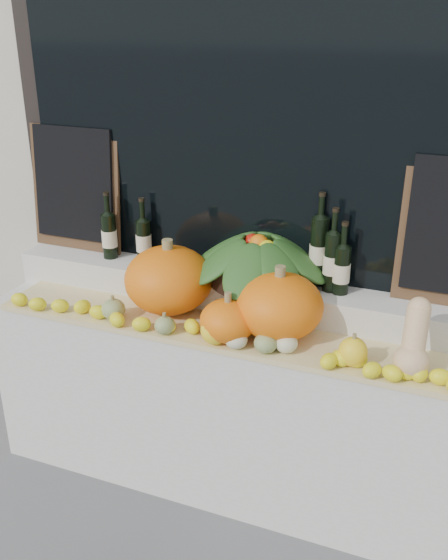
% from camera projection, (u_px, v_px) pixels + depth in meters
% --- Properties ---
extents(display_sill, '(2.30, 0.55, 0.88)m').
position_uv_depth(display_sill, '(230.00, 403.00, 3.01)').
color(display_sill, silver).
rests_on(display_sill, ground).
extents(rear_tier, '(2.30, 0.25, 0.16)m').
position_uv_depth(rear_tier, '(242.00, 293.00, 2.92)').
color(rear_tier, silver).
rests_on(rear_tier, display_sill).
extents(straw_bedding, '(2.10, 0.32, 0.02)m').
position_uv_depth(straw_bedding, '(220.00, 332.00, 2.72)').
color(straw_bedding, tan).
rests_on(straw_bedding, display_sill).
extents(pumpkin_left, '(0.47, 0.47, 0.31)m').
position_uv_depth(pumpkin_left, '(169.00, 280.00, 2.83)').
color(pumpkin_left, orange).
rests_on(pumpkin_left, straw_bedding).
extents(pumpkin_right, '(0.39, 0.39, 0.28)m').
position_uv_depth(pumpkin_right, '(279.00, 306.00, 2.61)').
color(pumpkin_right, orange).
rests_on(pumpkin_right, straw_bedding).
extents(pumpkin_center, '(0.29, 0.29, 0.18)m').
position_uv_depth(pumpkin_center, '(228.00, 321.00, 2.60)').
color(pumpkin_center, orange).
rests_on(pumpkin_center, straw_bedding).
extents(butternut_squash, '(0.14, 0.20, 0.29)m').
position_uv_depth(butternut_squash, '(414.00, 343.00, 2.36)').
color(butternut_squash, '#E9BB89').
rests_on(butternut_squash, straw_bedding).
extents(decorative_gourds, '(1.18, 0.16, 0.15)m').
position_uv_depth(decorative_gourds, '(236.00, 334.00, 2.57)').
color(decorative_gourds, '#37631D').
rests_on(decorative_gourds, straw_bedding).
extents(lemon_heap, '(2.20, 0.16, 0.06)m').
position_uv_depth(lemon_heap, '(210.00, 334.00, 2.61)').
color(lemon_heap, yellow).
rests_on(lemon_heap, straw_bedding).
extents(produce_bowl, '(0.67, 0.67, 0.24)m').
position_uv_depth(produce_bowl, '(258.00, 259.00, 2.81)').
color(produce_bowl, black).
rests_on(produce_bowl, rear_tier).
extents(wine_bottle_far_left, '(0.08, 0.08, 0.34)m').
position_uv_depth(wine_bottle_far_left, '(109.00, 235.00, 3.08)').
color(wine_bottle_far_left, black).
rests_on(wine_bottle_far_left, rear_tier).
extents(wine_bottle_near_left, '(0.08, 0.08, 0.32)m').
position_uv_depth(wine_bottle_near_left, '(144.00, 240.00, 3.05)').
color(wine_bottle_near_left, black).
rests_on(wine_bottle_near_left, rear_tier).
extents(wine_bottle_tall, '(0.08, 0.08, 0.43)m').
position_uv_depth(wine_bottle_tall, '(319.00, 250.00, 2.77)').
color(wine_bottle_tall, black).
rests_on(wine_bottle_tall, rear_tier).
extents(wine_bottle_near_right, '(0.08, 0.08, 0.38)m').
position_uv_depth(wine_bottle_near_right, '(332.00, 261.00, 2.71)').
color(wine_bottle_near_right, black).
rests_on(wine_bottle_near_right, rear_tier).
extents(wine_bottle_far_right, '(0.08, 0.08, 0.33)m').
position_uv_depth(wine_bottle_far_right, '(342.00, 269.00, 2.70)').
color(wine_bottle_far_right, black).
rests_on(wine_bottle_far_right, rear_tier).
extents(chalkboard_left, '(0.50, 0.08, 0.62)m').
position_uv_depth(chalkboard_left, '(75.00, 187.00, 3.12)').
color(chalkboard_left, '#4C331E').
rests_on(chalkboard_left, rear_tier).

